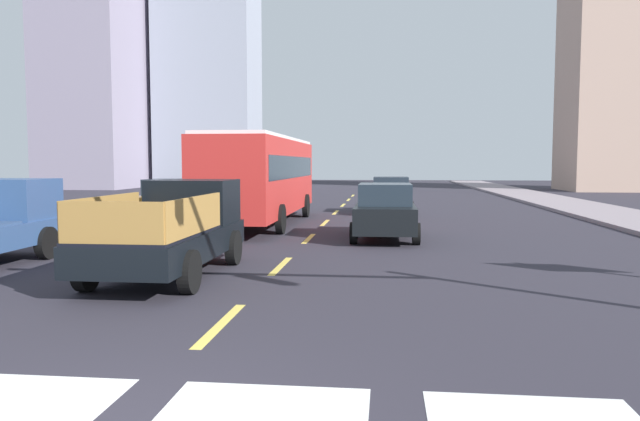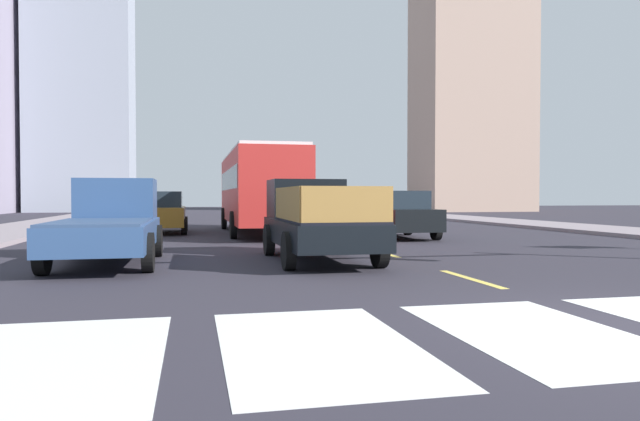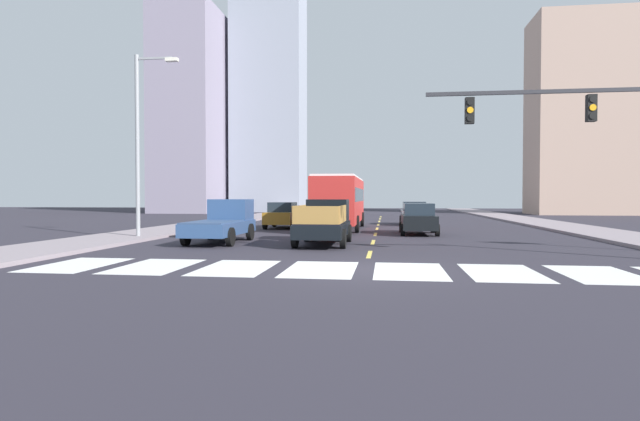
{
  "view_description": "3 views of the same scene",
  "coord_description": "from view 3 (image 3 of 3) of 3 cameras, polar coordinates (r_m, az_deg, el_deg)",
  "views": [
    {
      "loc": [
        2.37,
        -4.33,
        2.34
      ],
      "look_at": [
        0.43,
        13.3,
        0.94
      ],
      "focal_mm": 33.53,
      "sensor_mm": 36.0,
      "label": 1
    },
    {
      "loc": [
        -4.99,
        -5.73,
        1.52
      ],
      "look_at": [
        -0.44,
        14.9,
        1.0
      ],
      "focal_mm": 32.39,
      "sensor_mm": 36.0,
      "label": 2
    },
    {
      "loc": [
        0.61,
        -14.49,
        2.08
      ],
      "look_at": [
        -2.32,
        7.99,
        1.47
      ],
      "focal_mm": 28.76,
      "sensor_mm": 36.0,
      "label": 3
    }
  ],
  "objects": [
    {
      "name": "ground_plane",
      "position": [
        14.65,
        5.0,
        -6.63
      ],
      "size": [
        160.0,
        160.0,
        0.0
      ],
      "primitive_type": "plane",
      "color": "#2C2933"
    },
    {
      "name": "sidewalk_right",
      "position": [
        34.63,
        27.37,
        -1.96
      ],
      "size": [
        3.84,
        110.0,
        0.15
      ],
      "primitive_type": "cube",
      "color": "gray",
      "rests_on": "ground"
    },
    {
      "name": "sidewalk_left",
      "position": [
        35.06,
        -14.42,
        -1.79
      ],
      "size": [
        3.84,
        110.0,
        0.15
      ],
      "primitive_type": "cube",
      "color": "gray",
      "rests_on": "ground"
    },
    {
      "name": "crosswalk_stripe_0",
      "position": [
        17.37,
        -25.38,
        -5.47
      ],
      "size": [
        1.96,
        3.44,
        0.01
      ],
      "primitive_type": "cube",
      "color": "silver",
      "rests_on": "ground"
    },
    {
      "name": "crosswalk_stripe_1",
      "position": [
        16.16,
        -17.87,
        -5.91
      ],
      "size": [
        1.96,
        3.44,
        0.01
      ],
      "primitive_type": "cube",
      "color": "silver",
      "rests_on": "ground"
    },
    {
      "name": "crosswalk_stripe_2",
      "position": [
        15.27,
        -9.3,
        -6.29
      ],
      "size": [
        1.96,
        3.44,
        0.01
      ],
      "primitive_type": "cube",
      "color": "silver",
      "rests_on": "ground"
    },
    {
      "name": "crosswalk_stripe_3",
      "position": [
        14.75,
        0.11,
        -6.55
      ],
      "size": [
        1.96,
        3.44,
        0.01
      ],
      "primitive_type": "cube",
      "color": "silver",
      "rests_on": "ground"
    },
    {
      "name": "crosswalk_stripe_4",
      "position": [
        14.65,
        9.92,
        -6.63
      ],
      "size": [
        1.96,
        3.44,
        0.01
      ],
      "primitive_type": "cube",
      "color": "silver",
      "rests_on": "ground"
    },
    {
      "name": "crosswalk_stripe_5",
      "position": [
        14.97,
        19.59,
        -6.52
      ],
      "size": [
        1.96,
        3.44,
        0.01
      ],
      "primitive_type": "cube",
      "color": "silver",
      "rests_on": "ground"
    },
    {
      "name": "crosswalk_stripe_6",
      "position": [
        15.69,
        28.61,
        -6.25
      ],
      "size": [
        1.96,
        3.44,
        0.01
      ],
      "primitive_type": "cube",
      "color": "silver",
      "rests_on": "ground"
    },
    {
      "name": "lane_dash_0",
      "position": [
        18.61,
        5.52,
        -4.87
      ],
      "size": [
        0.16,
        2.4,
        0.01
      ],
      "primitive_type": "cube",
      "color": "#E2C853",
      "rests_on": "ground"
    },
    {
      "name": "lane_dash_1",
      "position": [
        23.59,
        5.92,
        -3.52
      ],
      "size": [
        0.16,
        2.4,
        0.01
      ],
      "primitive_type": "cube",
      "color": "#E2C853",
      "rests_on": "ground"
    },
    {
      "name": "lane_dash_2",
      "position": [
        28.57,
        6.19,
        -2.64
      ],
      "size": [
        0.16,
        2.4,
        0.01
      ],
      "primitive_type": "cube",
      "color": "#E2C853",
      "rests_on": "ground"
    },
    {
      "name": "lane_dash_3",
      "position": [
        33.56,
        6.37,
        -2.02
      ],
      "size": [
        0.16,
        2.4,
        0.01
      ],
      "primitive_type": "cube",
      "color": "#E2C853",
      "rests_on": "ground"
    },
    {
      "name": "lane_dash_4",
      "position": [
        38.55,
        6.51,
        -1.56
      ],
      "size": [
        0.16,
        2.4,
        0.01
      ],
      "primitive_type": "cube",
      "color": "#E2C853",
      "rests_on": "ground"
    },
    {
      "name": "lane_dash_5",
      "position": [
        43.54,
        6.61,
        -1.21
      ],
      "size": [
        0.16,
        2.4,
        0.01
      ],
      "primitive_type": "cube",
      "color": "#E2C853",
      "rests_on": "ground"
    },
    {
      "name": "lane_dash_6",
      "position": [
        48.54,
        6.7,
        -0.93
      ],
      "size": [
        0.16,
        2.4,
        0.01
      ],
      "primitive_type": "cube",
      "color": "#E2C853",
      "rests_on": "ground"
    },
    {
      "name": "lane_dash_7",
      "position": [
        53.53,
        6.76,
        -0.7
      ],
      "size": [
        0.16,
        2.4,
        0.01
      ],
      "primitive_type": "cube",
      "color": "#E2C853",
      "rests_on": "ground"
    },
    {
      "name": "pickup_stakebed",
      "position": [
        22.61,
        0.54,
        -1.36
      ],
      "size": [
        2.18,
        5.2,
        1.96
      ],
      "rotation": [
        0.0,
        0.0,
        -0.02
      ],
      "color": "black",
      "rests_on": "ground"
    },
    {
      "name": "pickup_dark",
      "position": [
        23.99,
        -10.71,
        -1.26
      ],
      "size": [
        2.18,
        5.2,
        1.96
      ],
      "rotation": [
        0.0,
        0.0,
        0.02
      ],
      "color": "navy",
      "rests_on": "ground"
    },
    {
      "name": "city_bus",
      "position": [
        32.68,
        2.26,
        1.31
      ],
      "size": [
        2.72,
        10.8,
        3.32
      ],
      "rotation": [
        0.0,
        0.0,
        -0.01
      ],
      "color": "red",
      "rests_on": "ground"
    },
    {
      "name": "sedan_near_right",
      "position": [
        28.81,
        10.9,
        -0.92
      ],
      "size": [
        2.02,
        4.4,
        1.72
      ],
      "rotation": [
        0.0,
        0.0,
        -0.0
      ],
      "color": "black",
      "rests_on": "ground"
    },
    {
      "name": "sedan_mid",
      "position": [
        34.12,
        -4.15,
        -0.52
      ],
      "size": [
        2.02,
        4.4,
        1.72
      ],
      "rotation": [
        0.0,
        0.0,
        0.0
      ],
      "color": "#9A681F",
      "rests_on": "ground"
    },
    {
      "name": "sedan_far",
      "position": [
        38.41,
        10.4,
        -0.31
      ],
      "size": [
        2.02,
        4.4,
        1.72
      ],
      "rotation": [
        0.0,
        0.0,
        -0.0
      ],
      "color": "gray",
      "rests_on": "ground"
    },
    {
      "name": "traffic_signal_gantry",
      "position": [
        18.73,
        31.27,
        7.86
      ],
      "size": [
        9.33,
        0.27,
        6.0
      ],
      "color": "#2D2D33",
      "rests_on": "ground"
    },
    {
      "name": "streetlight_left",
      "position": [
        26.75,
        -19.35,
        7.65
      ],
      "size": [
        2.2,
        0.28,
        9.0
      ],
      "color": "gray",
      "rests_on": "ground"
    },
    {
      "name": "tower_tall_centre",
      "position": [
        77.27,
        -5.71,
        21.54
      ],
      "size": [
        9.67,
        7.04,
        57.06
      ],
      "primitive_type": "cube",
      "color": "#8D93A3",
      "rests_on": "ground"
    },
    {
      "name": "block_mid_left",
      "position": [
        71.19,
        -14.1,
        10.56
      ],
      "size": [
        7.86,
        11.03,
        26.62
      ],
      "primitive_type": "cube",
      "color": "gray",
      "rests_on": "ground"
    },
    {
      "name": "block_mid_right",
      "position": [
        68.6,
        27.04,
        9.38
      ],
      "size": [
        11.21,
        7.33,
        23.28
      ],
      "primitive_type": "cube",
      "color": "tan",
      "rests_on": "ground"
    }
  ]
}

